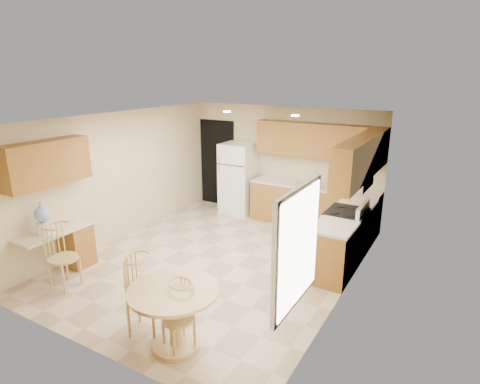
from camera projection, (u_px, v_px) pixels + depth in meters
The scene contains 30 objects.
floor at pixel (217, 261), 7.12m from camera, with size 5.50×5.50×0.00m, color #C1A98C.
ceiling at pixel (214, 119), 6.39m from camera, with size 4.50×5.50×0.02m, color white.
wall_back at pixel (282, 163), 9.04m from camera, with size 4.50×0.02×2.50m, color beige.
wall_front at pixel (80, 255), 4.48m from camera, with size 4.50×0.02×2.50m, color beige.
wall_left at pixel (119, 177), 7.83m from camera, with size 0.02×5.50×2.50m, color beige.
wall_right at pixel (348, 216), 5.68m from camera, with size 0.02×5.50×2.50m, color beige.
doorway at pixel (217, 163), 9.92m from camera, with size 0.90×0.02×2.10m, color black.
base_cab_back at pixel (313, 207), 8.60m from camera, with size 2.75×0.60×0.87m, color #9E6A28.
counter_back at pixel (314, 186), 8.47m from camera, with size 2.75×0.63×0.04m, color beige.
base_cab_right_a at pixel (356, 225), 7.60m from camera, with size 0.60×0.59×0.87m, color #9E6A28.
counter_right_a at pixel (358, 202), 7.46m from camera, with size 0.63×0.59×0.04m, color beige.
base_cab_right_b at pixel (332, 254), 6.39m from camera, with size 0.60×0.80×0.87m, color #9E6A28.
counter_right_b at pixel (334, 227), 6.26m from camera, with size 0.63×0.80×0.04m, color beige.
upper_cab_back at pixel (319, 140), 8.31m from camera, with size 2.75×0.33×0.70m, color #9E6A28.
upper_cab_right at pixel (361, 158), 6.59m from camera, with size 0.33×2.42×0.70m, color #9E6A28.
upper_cab_left at pixel (47, 163), 6.25m from camera, with size 0.33×1.40×0.70m, color #9E6A28.
sink at pixel (313, 185), 8.48m from camera, with size 0.78×0.44×0.01m, color silver.
range_hood at pixel (353, 183), 6.73m from camera, with size 0.50×0.76×0.14m, color silver.
desk_pedestal at pixel (77, 245), 6.88m from camera, with size 0.48×0.42×0.72m, color #9E6A28.
desk_top at pixel (54, 232), 6.45m from camera, with size 0.50×1.20×0.04m, color beige.
window at pixel (298, 247), 4.08m from camera, with size 0.06×1.12×1.30m.
can_light_a at pixel (227, 112), 7.63m from camera, with size 0.14×0.14×0.02m, color white.
can_light_b at pixel (295, 116), 6.96m from camera, with size 0.14×0.14×0.02m, color white.
refrigerator at pixel (238, 179), 9.32m from camera, with size 0.73×0.71×1.66m.
stove at pixel (345, 235), 7.04m from camera, with size 0.65×0.76×1.09m.
dining_table at pixel (175, 310), 4.73m from camera, with size 1.08×1.08×0.80m.
chair_table_a at pixel (138, 290), 4.95m from camera, with size 0.45×0.59×1.03m.
chair_table_b at pixel (173, 314), 4.64m from camera, with size 0.38×0.43×0.87m.
chair_desk at pixel (56, 253), 6.02m from camera, with size 0.44×0.57×1.00m.
water_crock at pixel (43, 220), 6.24m from camera, with size 0.25×0.25×0.52m.
Camera 1 is at (3.59, -5.39, 3.22)m, focal length 30.00 mm.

